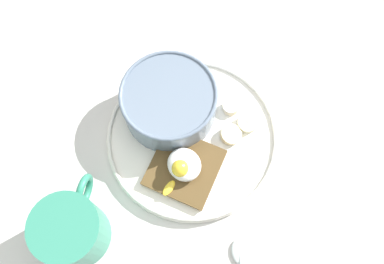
{
  "coord_description": "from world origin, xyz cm",
  "views": [
    {
      "loc": [
        -17.56,
        13.68,
        65.52
      ],
      "look_at": [
        0.0,
        0.0,
        5.0
      ],
      "focal_mm": 40.0,
      "sensor_mm": 36.0,
      "label": 1
    }
  ],
  "objects_px": {
    "banana_slice_front": "(248,123)",
    "banana_slice_left": "(231,134)",
    "toast_slice": "(184,168)",
    "poached_egg": "(183,166)",
    "banana_slice_back": "(231,108)",
    "oatmeal_bowl": "(170,101)",
    "coffee_mug": "(71,230)"
  },
  "relations": [
    {
      "from": "oatmeal_bowl",
      "to": "banana_slice_back",
      "type": "distance_m",
      "value": 0.1
    },
    {
      "from": "poached_egg",
      "to": "banana_slice_back",
      "type": "bearing_deg",
      "value": -74.61
    },
    {
      "from": "coffee_mug",
      "to": "toast_slice",
      "type": "bearing_deg",
      "value": -95.84
    },
    {
      "from": "toast_slice",
      "to": "banana_slice_left",
      "type": "xyz_separation_m",
      "value": [
        -0.0,
        -0.09,
        0.0
      ]
    },
    {
      "from": "banana_slice_front",
      "to": "banana_slice_left",
      "type": "relative_size",
      "value": 0.91
    },
    {
      "from": "banana_slice_back",
      "to": "oatmeal_bowl",
      "type": "bearing_deg",
      "value": 52.26
    },
    {
      "from": "toast_slice",
      "to": "banana_slice_left",
      "type": "relative_size",
      "value": 2.84
    },
    {
      "from": "banana_slice_left",
      "to": "banana_slice_back",
      "type": "relative_size",
      "value": 1.59
    },
    {
      "from": "toast_slice",
      "to": "poached_egg",
      "type": "distance_m",
      "value": 0.02
    },
    {
      "from": "toast_slice",
      "to": "banana_slice_left",
      "type": "height_order",
      "value": "banana_slice_left"
    },
    {
      "from": "poached_egg",
      "to": "coffee_mug",
      "type": "bearing_deg",
      "value": 83.86
    },
    {
      "from": "poached_egg",
      "to": "toast_slice",
      "type": "bearing_deg",
      "value": -72.67
    },
    {
      "from": "oatmeal_bowl",
      "to": "banana_slice_front",
      "type": "xyz_separation_m",
      "value": [
        -0.09,
        -0.08,
        -0.02
      ]
    },
    {
      "from": "toast_slice",
      "to": "banana_slice_back",
      "type": "xyz_separation_m",
      "value": [
        0.03,
        -0.12,
        -0.0
      ]
    },
    {
      "from": "toast_slice",
      "to": "banana_slice_left",
      "type": "bearing_deg",
      "value": -91.21
    },
    {
      "from": "oatmeal_bowl",
      "to": "poached_egg",
      "type": "distance_m",
      "value": 0.1
    },
    {
      "from": "oatmeal_bowl",
      "to": "banana_slice_front",
      "type": "height_order",
      "value": "oatmeal_bowl"
    },
    {
      "from": "poached_egg",
      "to": "banana_slice_left",
      "type": "bearing_deg",
      "value": -90.73
    },
    {
      "from": "toast_slice",
      "to": "banana_slice_back",
      "type": "bearing_deg",
      "value": -74.65
    },
    {
      "from": "banana_slice_front",
      "to": "coffee_mug",
      "type": "xyz_separation_m",
      "value": [
        0.02,
        0.3,
        0.03
      ]
    },
    {
      "from": "toast_slice",
      "to": "banana_slice_front",
      "type": "height_order",
      "value": "banana_slice_front"
    },
    {
      "from": "toast_slice",
      "to": "poached_egg",
      "type": "relative_size",
      "value": 1.77
    },
    {
      "from": "banana_slice_front",
      "to": "banana_slice_left",
      "type": "height_order",
      "value": "banana_slice_left"
    },
    {
      "from": "banana_slice_back",
      "to": "coffee_mug",
      "type": "distance_m",
      "value": 0.3
    },
    {
      "from": "poached_egg",
      "to": "banana_slice_left",
      "type": "xyz_separation_m",
      "value": [
        -0.0,
        -0.09,
        -0.02
      ]
    },
    {
      "from": "oatmeal_bowl",
      "to": "coffee_mug",
      "type": "height_order",
      "value": "coffee_mug"
    },
    {
      "from": "oatmeal_bowl",
      "to": "poached_egg",
      "type": "xyz_separation_m",
      "value": [
        -0.09,
        0.05,
        -0.01
      ]
    },
    {
      "from": "toast_slice",
      "to": "banana_slice_back",
      "type": "distance_m",
      "value": 0.12
    },
    {
      "from": "oatmeal_bowl",
      "to": "poached_egg",
      "type": "bearing_deg",
      "value": 153.58
    },
    {
      "from": "poached_egg",
      "to": "banana_slice_front",
      "type": "xyz_separation_m",
      "value": [
        -0.0,
        -0.12,
        -0.02
      ]
    },
    {
      "from": "toast_slice",
      "to": "poached_egg",
      "type": "xyz_separation_m",
      "value": [
        -0.0,
        0.0,
        0.02
      ]
    },
    {
      "from": "banana_slice_left",
      "to": "banana_slice_back",
      "type": "bearing_deg",
      "value": -40.71
    }
  ]
}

